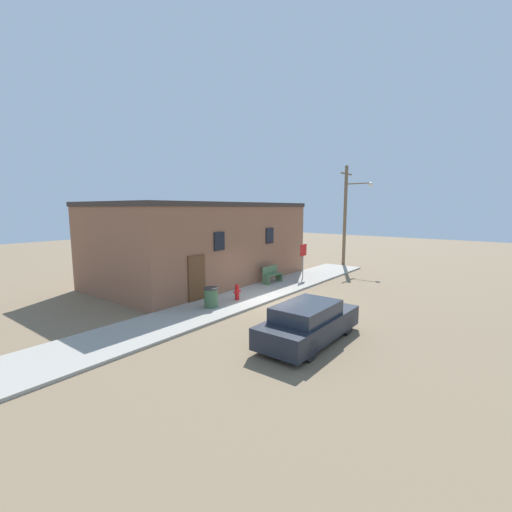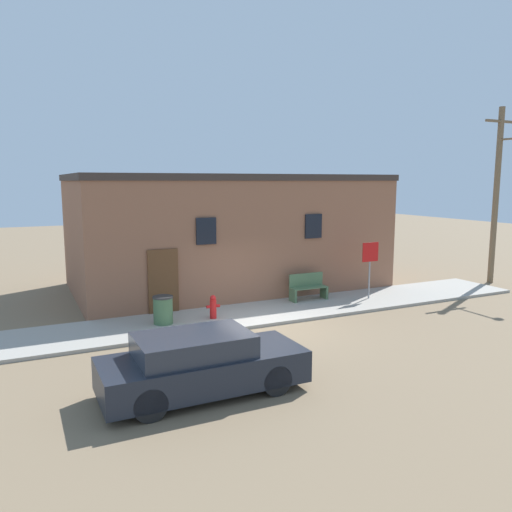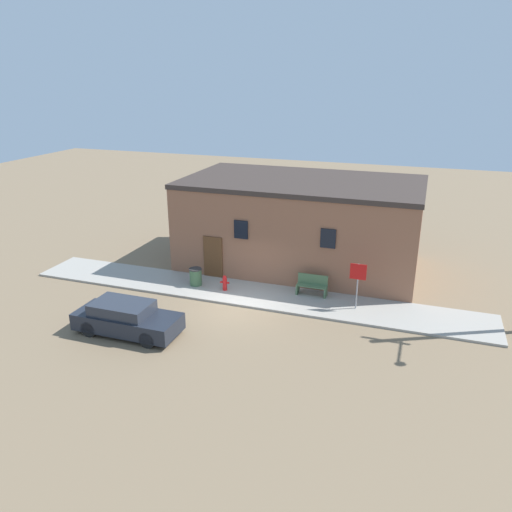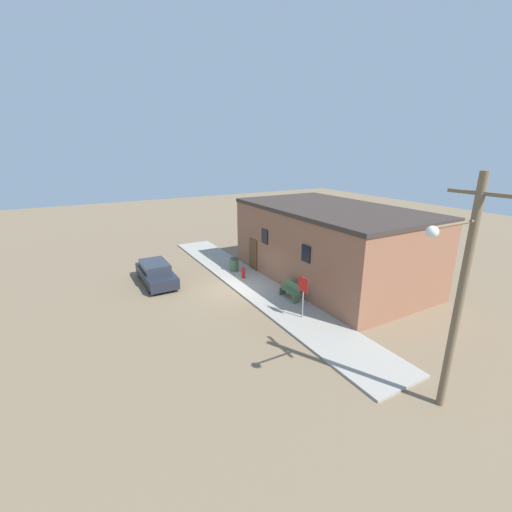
{
  "view_description": "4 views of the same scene",
  "coord_description": "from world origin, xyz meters",
  "px_view_note": "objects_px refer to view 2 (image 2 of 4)",
  "views": [
    {
      "loc": [
        -12.82,
        -8.87,
        4.34
      ],
      "look_at": [
        0.38,
        1.35,
        1.98
      ],
      "focal_mm": 24.0,
      "sensor_mm": 36.0,
      "label": 1
    },
    {
      "loc": [
        -6.56,
        -13.03,
        4.38
      ],
      "look_at": [
        0.38,
        1.35,
        1.98
      ],
      "focal_mm": 35.0,
      "sensor_mm": 36.0,
      "label": 2
    },
    {
      "loc": [
        7.36,
        -18.69,
        9.71
      ],
      "look_at": [
        0.38,
        1.35,
        1.98
      ],
      "focal_mm": 35.0,
      "sensor_mm": 36.0,
      "label": 3
    },
    {
      "loc": [
        17.01,
        -8.02,
        7.99
      ],
      "look_at": [
        0.38,
        1.35,
        1.98
      ],
      "focal_mm": 24.0,
      "sensor_mm": 36.0,
      "label": 4
    }
  ],
  "objects_px": {
    "bench": "(308,287)",
    "utility_pole": "(499,189)",
    "fire_hydrant": "(213,307)",
    "trash_bin": "(163,310)",
    "stop_sign": "(370,259)",
    "parked_car": "(201,364)"
  },
  "relations": [
    {
      "from": "bench",
      "to": "utility_pole",
      "type": "bearing_deg",
      "value": -3.25
    },
    {
      "from": "fire_hydrant",
      "to": "trash_bin",
      "type": "distance_m",
      "value": 1.58
    },
    {
      "from": "bench",
      "to": "trash_bin",
      "type": "height_order",
      "value": "bench"
    },
    {
      "from": "bench",
      "to": "utility_pole",
      "type": "height_order",
      "value": "utility_pole"
    },
    {
      "from": "stop_sign",
      "to": "parked_car",
      "type": "height_order",
      "value": "stop_sign"
    },
    {
      "from": "fire_hydrant",
      "to": "stop_sign",
      "type": "distance_m",
      "value": 6.24
    },
    {
      "from": "fire_hydrant",
      "to": "bench",
      "type": "xyz_separation_m",
      "value": [
        4.0,
        0.85,
        0.08
      ]
    },
    {
      "from": "utility_pole",
      "to": "parked_car",
      "type": "height_order",
      "value": "utility_pole"
    },
    {
      "from": "stop_sign",
      "to": "bench",
      "type": "distance_m",
      "value": 2.5
    },
    {
      "from": "stop_sign",
      "to": "bench",
      "type": "relative_size",
      "value": 1.48
    },
    {
      "from": "fire_hydrant",
      "to": "bench",
      "type": "distance_m",
      "value": 4.09
    },
    {
      "from": "fire_hydrant",
      "to": "utility_pole",
      "type": "relative_size",
      "value": 0.1
    },
    {
      "from": "utility_pole",
      "to": "parked_car",
      "type": "relative_size",
      "value": 1.76
    },
    {
      "from": "fire_hydrant",
      "to": "parked_car",
      "type": "relative_size",
      "value": 0.18
    },
    {
      "from": "trash_bin",
      "to": "parked_car",
      "type": "bearing_deg",
      "value": -96.52
    },
    {
      "from": "bench",
      "to": "trash_bin",
      "type": "bearing_deg",
      "value": -172.53
    },
    {
      "from": "stop_sign",
      "to": "utility_pole",
      "type": "distance_m",
      "value": 7.37
    },
    {
      "from": "fire_hydrant",
      "to": "utility_pole",
      "type": "distance_m",
      "value": 13.56
    },
    {
      "from": "bench",
      "to": "fire_hydrant",
      "type": "bearing_deg",
      "value": -168.01
    },
    {
      "from": "utility_pole",
      "to": "parked_car",
      "type": "xyz_separation_m",
      "value": [
        -15.23,
        -5.28,
        -3.41
      ]
    },
    {
      "from": "bench",
      "to": "trash_bin",
      "type": "distance_m",
      "value": 5.62
    },
    {
      "from": "trash_bin",
      "to": "utility_pole",
      "type": "height_order",
      "value": "utility_pole"
    }
  ]
}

